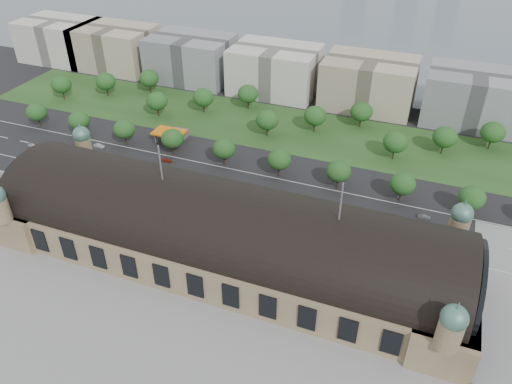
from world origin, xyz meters
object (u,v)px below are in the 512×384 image
(traffic_car_5, at_px, (424,217))
(parked_car_6, at_px, (201,203))
(traffic_car_6, at_px, (424,239))
(petrol_station, at_px, (175,133))
(traffic_car_4, at_px, (283,212))
(parked_car_2, at_px, (129,184))
(parked_car_4, at_px, (152,196))
(parked_car_1, at_px, (107,182))
(bus_east, at_px, (299,218))
(traffic_car_3, at_px, (167,160))
(parked_car_5, at_px, (145,194))
(parked_car_0, at_px, (65,175))
(bus_mid, at_px, (232,202))
(traffic_car_2, at_px, (136,177))
(parked_car_3, at_px, (161,191))
(bus_west, at_px, (207,188))
(traffic_car_1, at_px, (99,146))
(traffic_car_0, at_px, (32,145))

(traffic_car_5, bearing_deg, parked_car_6, 103.84)
(parked_car_6, bearing_deg, traffic_car_6, 63.84)
(petrol_station, distance_m, traffic_car_4, 73.19)
(parked_car_2, height_order, parked_car_4, parked_car_2)
(parked_car_1, bearing_deg, bus_east, 61.70)
(parked_car_6, xyz_separation_m, bus_east, (36.78, 3.69, 0.74))
(parked_car_1, bearing_deg, traffic_car_6, 63.07)
(traffic_car_3, height_order, parked_car_6, parked_car_6)
(parked_car_4, height_order, parked_car_5, parked_car_5)
(parked_car_0, xyz_separation_m, bus_mid, (70.71, 6.00, 0.87))
(traffic_car_2, xyz_separation_m, traffic_car_4, (61.95, -0.62, -0.00))
(parked_car_1, bearing_deg, parked_car_2, 70.40)
(traffic_car_3, bearing_deg, traffic_car_5, -94.58)
(traffic_car_2, relative_size, traffic_car_4, 1.23)
(parked_car_1, xyz_separation_m, parked_car_3, (23.30, 1.82, 0.09))
(traffic_car_6, bearing_deg, bus_east, -85.57)
(parked_car_3, distance_m, bus_west, 17.37)
(traffic_car_2, distance_m, traffic_car_4, 61.96)
(traffic_car_3, height_order, parked_car_2, parked_car_2)
(traffic_car_5, bearing_deg, parked_car_3, 100.14)
(traffic_car_1, height_order, parked_car_5, traffic_car_1)
(petrol_station, relative_size, traffic_car_3, 3.18)
(traffic_car_4, bearing_deg, parked_car_2, -81.10)
(bus_west, relative_size, bus_mid, 1.07)
(traffic_car_5, bearing_deg, parked_car_4, 102.19)
(parked_car_5, relative_size, parked_car_6, 0.95)
(parked_car_2, distance_m, bus_mid, 43.02)
(petrol_station, xyz_separation_m, traffic_car_2, (1.74, -35.37, -2.20))
(traffic_car_2, height_order, parked_car_4, traffic_car_2)
(parked_car_1, bearing_deg, traffic_car_5, 69.19)
(traffic_car_5, distance_m, bus_west, 80.78)
(traffic_car_4, xyz_separation_m, traffic_car_5, (47.93, 15.51, -0.01))
(parked_car_0, xyz_separation_m, parked_car_6, (59.69, 2.31, 0.08))
(petrol_station, xyz_separation_m, bus_mid, (44.61, -38.28, -1.34))
(traffic_car_4, xyz_separation_m, parked_car_1, (-70.99, -6.12, -0.09))
(petrol_station, height_order, traffic_car_4, petrol_station)
(parked_car_5, bearing_deg, parked_car_2, -140.79)
(petrol_station, distance_m, traffic_car_3, 20.34)
(traffic_car_1, distance_m, parked_car_5, 46.40)
(traffic_car_4, bearing_deg, parked_car_3, -79.91)
(parked_car_6, relative_size, bus_west, 0.46)
(traffic_car_5, height_order, bus_mid, bus_mid)
(traffic_car_4, distance_m, parked_car_0, 90.18)
(traffic_car_5, bearing_deg, traffic_car_0, 91.48)
(traffic_car_2, xyz_separation_m, parked_car_6, (31.85, -6.61, 0.08))
(parked_car_0, distance_m, bus_west, 59.02)
(traffic_car_6, xyz_separation_m, parked_car_5, (-101.52, -10.99, -0.07))
(traffic_car_2, xyz_separation_m, traffic_car_3, (4.63, 16.20, -0.11))
(parked_car_4, bearing_deg, parked_car_6, 62.60)
(parked_car_5, bearing_deg, parked_car_0, -118.30)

